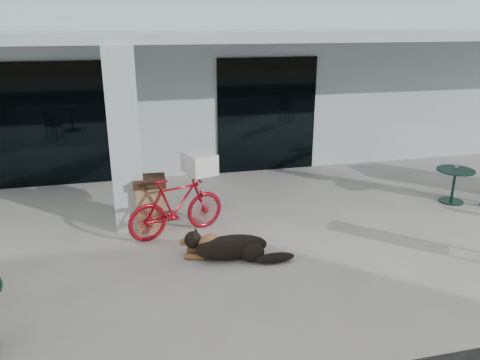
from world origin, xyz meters
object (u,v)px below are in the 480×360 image
object	(u,v)px
dog	(231,246)
bicycle	(177,206)
cafe_table_far	(453,186)
trash_receptacle	(151,203)

from	to	relation	value
dog	bicycle	bearing A→B (deg)	141.76
bicycle	cafe_table_far	distance (m)	5.57
cafe_table_far	trash_receptacle	size ratio (longest dim) A/B	0.79
bicycle	dog	distance (m)	1.32
dog	cafe_table_far	bearing A→B (deg)	33.17
dog	trash_receptacle	bearing A→B (deg)	145.78
bicycle	trash_receptacle	distance (m)	0.57
cafe_table_far	trash_receptacle	bearing A→B (deg)	178.52
dog	cafe_table_far	size ratio (longest dim) A/B	1.78
dog	cafe_table_far	xyz separation A→B (m)	(4.86, 1.30, 0.13)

